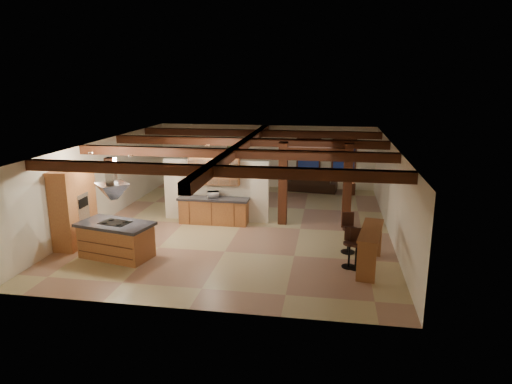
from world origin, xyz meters
TOP-DOWN VIEW (x-y plane):
  - ground at (0.00, 0.00)m, footprint 12.00×12.00m
  - room_walls at (0.00, 0.00)m, footprint 12.00×12.00m
  - ceiling_beams at (0.00, 0.00)m, footprint 10.00×12.00m
  - timber_posts at (2.50, 0.50)m, footprint 2.50×0.30m
  - partition_wall at (-1.00, 0.50)m, footprint 3.80×0.18m
  - pantry_cabinet at (-4.67, -2.60)m, footprint 0.67×1.60m
  - back_counter at (-1.00, 0.11)m, footprint 2.50×0.66m
  - upper_display_cabinet at (-1.00, 0.31)m, footprint 1.80×0.36m
  - range_hood at (-2.97, -3.37)m, footprint 1.10×1.10m
  - back_windows at (2.80, 5.93)m, footprint 2.70×0.07m
  - framed_art at (-1.50, 5.94)m, footprint 0.65×0.05m
  - recessed_cans at (-2.53, -1.93)m, footprint 3.16×2.46m
  - kitchen_island at (-2.97, -3.37)m, footprint 2.30×1.55m
  - dining_table at (-0.59, 2.41)m, footprint 1.80×1.19m
  - sofa at (2.18, 5.50)m, footprint 2.37×1.16m
  - microwave at (-1.00, 0.11)m, footprint 0.46×0.37m
  - bar_counter at (4.14, -2.99)m, footprint 0.87×2.15m
  - side_table at (3.87, 5.10)m, footprint 0.51×0.51m
  - table_lamp at (3.87, 5.10)m, footprint 0.25×0.25m
  - bar_stool_a at (3.77, -3.06)m, footprint 0.38×0.39m
  - bar_stool_b at (3.60, -3.01)m, footprint 0.38×0.39m
  - bar_stool_c at (3.60, -1.91)m, footprint 0.42×0.43m
  - dining_chairs at (-0.59, 2.41)m, footprint 2.22×2.22m

SIDE VIEW (x-z plane):
  - ground at x=0.00m, z-range 0.00..0.00m
  - side_table at x=3.87m, z-range 0.00..0.53m
  - dining_table at x=-0.59m, z-range 0.00..0.59m
  - sofa at x=2.18m, z-range 0.00..0.67m
  - back_counter at x=-1.00m, z-range 0.01..0.95m
  - kitchen_island at x=-2.97m, z-range 0.00..1.05m
  - bar_stool_a at x=3.77m, z-range 0.01..1.10m
  - bar_stool_b at x=3.60m, z-range 0.01..1.11m
  - dining_chairs at x=-0.59m, z-range 0.01..1.18m
  - bar_stool_c at x=3.60m, z-range 0.01..1.20m
  - table_lamp at x=3.87m, z-range 0.59..0.88m
  - bar_counter at x=4.14m, z-range 0.19..1.29m
  - microwave at x=-1.00m, z-range 0.94..1.16m
  - partition_wall at x=-1.00m, z-range 0.00..2.20m
  - pantry_cabinet at x=-4.67m, z-range 0.00..2.40m
  - back_windows at x=2.80m, z-range 0.65..2.35m
  - framed_art at x=-1.50m, z-range 1.27..2.12m
  - timber_posts at x=2.50m, z-range 0.31..3.21m
  - room_walls at x=0.00m, z-range -4.22..7.78m
  - range_hood at x=-2.97m, z-range 1.08..2.48m
  - upper_display_cabinet at x=-1.00m, z-range 1.37..2.33m
  - ceiling_beams at x=0.00m, z-range 2.62..2.90m
  - recessed_cans at x=-2.53m, z-range 2.85..2.89m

